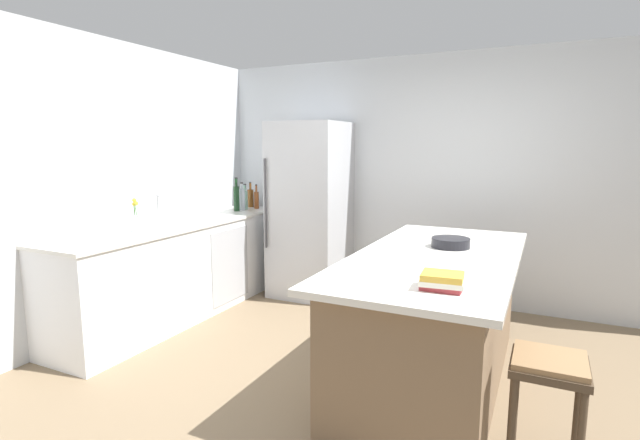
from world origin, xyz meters
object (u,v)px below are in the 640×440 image
Objects in this scene: gin_bottle at (245,199)px; wine_bottle at (236,198)px; sink_faucet at (159,209)px; bar_stool at (548,379)px; whiskey_bottle at (251,198)px; mixing_bowl at (451,243)px; soda_bottle at (242,199)px; refrigerator at (310,210)px; kitchen_island at (434,318)px; vinegar_bottle at (256,199)px; flower_vase at (136,222)px; cookbook_stack at (442,281)px.

gin_bottle is 0.20m from wine_bottle.
bar_stool is at bearing -13.63° from sink_faucet.
whiskey_bottle is 2.96m from mixing_bowl.
refrigerator is at bearing 7.76° from soda_bottle.
gin_bottle reaches higher than mixing_bowl.
kitchen_island is 0.57m from mixing_bowl.
mixing_bowl is at bearing -26.58° from whiskey_bottle.
kitchen_island is at bearing -31.63° from whiskey_bottle.
mixing_bowl is (2.60, -1.13, -0.09)m from gin_bottle.
flower_vase is at bearing -92.56° from vinegar_bottle.
flower_vase is 1.86m from whiskey_bottle.
wine_bottle is at bearing 90.00° from flower_vase.
cookbook_stack is at bearing -76.08° from kitchen_island.
flower_vase is 2.64m from mixing_bowl.
vinegar_bottle reaches higher than kitchen_island.
bar_stool is at bearing -32.08° from soda_bottle.
whiskey_bottle is at bearing 139.41° from cookbook_stack.
soda_bottle is at bearing 86.89° from sink_faucet.
kitchen_island is at bearing -31.57° from vinegar_bottle.
bar_stool is 3.33m from flower_vase.
wine_bottle is 2.75m from mixing_bowl.
soda_bottle is (0.00, 1.58, 0.05)m from flower_vase.
flower_vase is at bearing -90.00° from wine_bottle.
flower_vase is 1.06× the size of mixing_bowl.
whiskey_bottle is (-2.61, 1.61, 0.57)m from kitchen_island.
whiskey_bottle reaches higher than mixing_bowl.
refrigerator is 2.93m from cookbook_stack.
sink_faucet is at bearing -123.66° from refrigerator.
wine_bottle is at bearing -165.42° from refrigerator.
refrigerator is 6.47× the size of gin_bottle.
flower_vase is at bearing -174.25° from kitchen_island.
soda_bottle reaches higher than flower_vase.
mixing_bowl is (-0.16, 1.08, -0.01)m from cookbook_stack.
soda_bottle is at bearing 147.92° from bar_stool.
bar_stool is 1.29m from mixing_bowl.
whiskey_bottle is 1.06× the size of vinegar_bottle.
cookbook_stack is (-0.53, -0.08, 0.46)m from bar_stool.
kitchen_island is 9.57× the size of cookbook_stack.
wine_bottle is at bearing -84.88° from gin_bottle.
bar_stool is 2.12× the size of flower_vase.
gin_bottle is (-0.85, -0.03, 0.08)m from refrigerator.
vinegar_bottle is 3.52m from cookbook_stack.
mixing_bowl is (2.58, 0.54, -0.05)m from flower_vase.
refrigerator is at bearing -10.54° from whiskey_bottle.
vinegar_bottle reaches higher than cookbook_stack.
soda_bottle is at bearing 89.91° from flower_vase.
soda_bottle reaches higher than vinegar_bottle.
whiskey_bottle is 0.39m from wine_bottle.
gin_bottle reaches higher than bar_stool.
kitchen_island is at bearing -28.93° from gin_bottle.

